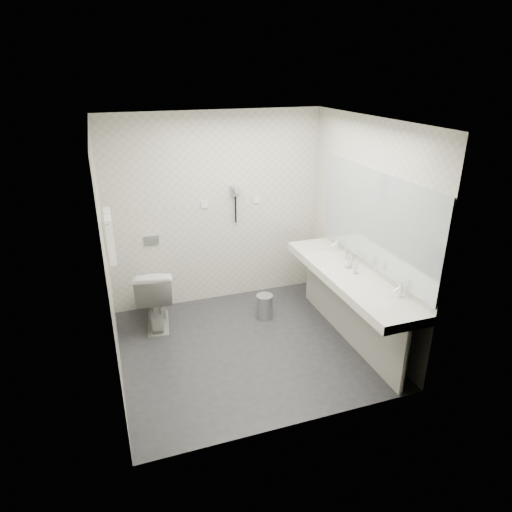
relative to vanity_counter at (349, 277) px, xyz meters
name	(u,v)px	position (x,y,z in m)	size (l,w,h in m)	color
floor	(248,347)	(-1.12, 0.20, -0.80)	(2.80, 2.80, 0.00)	#26262A
ceiling	(246,121)	(-1.12, 0.20, 1.70)	(2.80, 2.80, 0.00)	silver
wall_back	(216,211)	(-1.12, 1.50, 0.45)	(2.80, 2.80, 0.00)	beige
wall_front	(298,302)	(-1.12, -1.10, 0.45)	(2.80, 2.80, 0.00)	beige
wall_left	(107,263)	(-2.52, 0.20, 0.45)	(2.60, 2.60, 0.00)	beige
wall_right	(364,231)	(0.27, 0.20, 0.45)	(2.60, 2.60, 0.00)	beige
vanity_counter	(349,277)	(0.00, 0.00, 0.00)	(0.55, 2.20, 0.10)	silver
vanity_panel	(348,310)	(0.02, 0.00, -0.42)	(0.03, 2.15, 0.75)	#97978F
vanity_post_near	(405,361)	(0.05, -1.04, -0.42)	(0.06, 0.06, 0.75)	silver
vanity_post_far	(311,274)	(0.05, 1.04, -0.42)	(0.06, 0.06, 0.75)	silver
mirror	(375,219)	(0.26, 0.00, 0.65)	(0.02, 2.20, 1.05)	#B2BCC6
basin_near	(382,301)	(0.00, -0.65, 0.04)	(0.40, 0.31, 0.05)	silver
basin_far	(322,253)	(0.00, 0.65, 0.04)	(0.40, 0.31, 0.05)	silver
faucet_near	(400,290)	(0.19, -0.65, 0.12)	(0.04, 0.04, 0.15)	silver
faucet_far	(337,245)	(0.19, 0.65, 0.12)	(0.04, 0.04, 0.15)	silver
soap_bottle_a	(354,264)	(0.12, 0.10, 0.10)	(0.04, 0.04, 0.10)	silver
soap_bottle_b	(348,263)	(0.06, 0.14, 0.10)	(0.08, 0.08, 0.10)	silver
soap_bottle_c	(355,268)	(0.06, -0.03, 0.11)	(0.05, 0.05, 0.13)	silver
glass_left	(354,260)	(0.18, 0.21, 0.10)	(0.05, 0.05, 0.10)	silver
glass_right	(348,255)	(0.18, 0.35, 0.10)	(0.05, 0.05, 0.10)	silver
toilet	(155,295)	(-2.04, 1.05, -0.40)	(0.44, 0.78, 0.79)	silver
flush_plate	(152,240)	(-1.98, 1.49, 0.15)	(0.18, 0.02, 0.12)	#B2B5BA
pedal_bin	(265,307)	(-0.72, 0.76, -0.65)	(0.21, 0.21, 0.30)	#B2B5BA
bin_lid	(265,296)	(-0.72, 0.76, -0.50)	(0.21, 0.21, 0.01)	#B2B5BA
towel_rail	(106,216)	(-2.47, 0.75, 0.75)	(0.02, 0.02, 0.62)	silver
towel_near	(110,240)	(-2.46, 0.61, 0.53)	(0.07, 0.24, 0.48)	white
towel_far	(109,231)	(-2.46, 0.89, 0.53)	(0.07, 0.24, 0.48)	white
dryer_cradle	(235,191)	(-0.88, 1.47, 0.70)	(0.10, 0.04, 0.14)	gray
dryer_barrel	(236,190)	(-0.88, 1.40, 0.73)	(0.08, 0.08, 0.14)	gray
dryer_cord	(236,210)	(-0.88, 1.46, 0.45)	(0.02, 0.02, 0.35)	black
switch_plate_a	(205,205)	(-1.27, 1.49, 0.55)	(0.09, 0.02, 0.09)	silver
switch_plate_b	(257,200)	(-0.57, 1.49, 0.55)	(0.09, 0.02, 0.09)	silver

